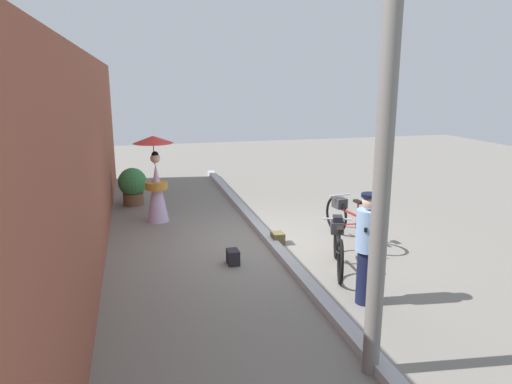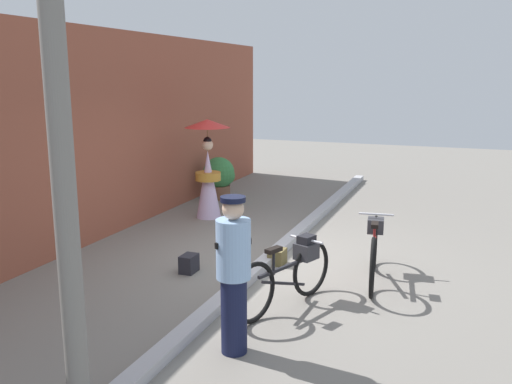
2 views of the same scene
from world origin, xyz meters
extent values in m
plane|color=gray|center=(0.00, 0.00, 0.00)|extent=(30.00, 30.00, 0.00)
cube|color=brown|center=(0.00, 3.24, 1.75)|extent=(14.00, 0.40, 3.49)
cube|color=#B2B2B7|center=(0.00, 0.00, 0.06)|extent=(14.00, 0.20, 0.12)
torus|color=black|center=(-1.09, -0.91, 0.35)|extent=(0.68, 0.30, 0.71)
torus|color=black|center=(-2.10, -0.53, 0.35)|extent=(0.68, 0.30, 0.71)
cube|color=black|center=(-1.59, -0.72, 0.51)|extent=(0.86, 0.35, 0.04)
cube|color=black|center=(-1.59, -0.72, 0.31)|extent=(0.75, 0.31, 0.28)
cylinder|color=black|center=(-1.77, -0.65, 0.62)|extent=(0.03, 0.03, 0.29)
cube|color=black|center=(-1.77, -0.65, 0.77)|extent=(0.24, 0.16, 0.05)
cylinder|color=silver|center=(-1.19, -0.88, 0.75)|extent=(0.20, 0.46, 0.03)
cube|color=#333338|center=(-1.19, -0.88, 0.61)|extent=(0.32, 0.30, 0.20)
cube|color=black|center=(-1.19, -0.88, 0.74)|extent=(0.24, 0.22, 0.14)
torus|color=black|center=(0.21, -1.50, 0.39)|extent=(0.77, 0.15, 0.77)
torus|color=black|center=(-0.88, -1.64, 0.39)|extent=(0.77, 0.15, 0.77)
cube|color=maroon|center=(-0.34, -1.57, 0.56)|extent=(0.92, 0.16, 0.04)
cube|color=maroon|center=(-0.34, -1.57, 0.34)|extent=(0.80, 0.14, 0.29)
cylinder|color=maroon|center=(-0.53, -1.59, 0.68)|extent=(0.03, 0.03, 0.32)
cube|color=black|center=(-0.53, -1.59, 0.84)|extent=(0.23, 0.12, 0.05)
cylinder|color=silver|center=(0.10, -1.51, 0.83)|extent=(0.09, 0.48, 0.03)
cube|color=#333338|center=(0.10, -1.51, 0.66)|extent=(0.29, 0.25, 0.20)
cylinder|color=#141938|center=(-2.79, -0.60, 0.39)|extent=(0.26, 0.26, 0.78)
cylinder|color=#8CB2E0|center=(-2.79, -0.60, 1.08)|extent=(0.34, 0.34, 0.59)
sphere|color=#D8B293|center=(-2.79, -0.60, 1.48)|extent=(0.21, 0.21, 0.21)
cylinder|color=black|center=(-2.79, -0.60, 1.57)|extent=(0.24, 0.24, 0.05)
cube|color=black|center=(-2.79, -0.60, 1.14)|extent=(0.32, 0.27, 0.06)
cone|color=silver|center=(1.98, 2.01, 0.66)|extent=(0.48, 0.48, 1.32)
cylinder|color=#C1842D|center=(1.98, 2.01, 0.82)|extent=(0.49, 0.49, 0.16)
sphere|color=beige|center=(1.98, 2.01, 1.42)|extent=(0.21, 0.21, 0.21)
sphere|color=black|center=(1.98, 2.01, 1.50)|extent=(0.16, 0.16, 0.16)
cylinder|color=olive|center=(2.04, 2.03, 1.55)|extent=(0.02, 0.02, 0.55)
cone|color=red|center=(2.04, 2.03, 1.83)|extent=(0.87, 0.87, 0.16)
cylinder|color=brown|center=(3.58, 2.53, 0.15)|extent=(0.51, 0.51, 0.30)
sphere|color=#387F42|center=(3.58, 2.53, 0.59)|extent=(0.71, 0.71, 0.71)
sphere|color=#387F42|center=(3.76, 2.42, 0.50)|extent=(0.39, 0.39, 0.39)
cube|color=brown|center=(-0.13, -0.14, 0.11)|extent=(0.27, 0.22, 0.22)
cube|color=brown|center=(-0.13, -0.20, 0.17)|extent=(0.23, 0.08, 0.08)
cube|color=#26262D|center=(-0.91, 0.91, 0.13)|extent=(0.28, 0.20, 0.25)
cube|color=black|center=(-0.91, 0.85, 0.19)|extent=(0.24, 0.07, 0.09)
cylinder|color=slate|center=(-4.28, 0.10, 2.40)|extent=(0.18, 0.18, 4.80)
camera|label=1|loc=(-8.31, 2.44, 3.09)|focal=32.90mm
camera|label=2|loc=(-7.47, -2.64, 2.72)|focal=38.82mm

